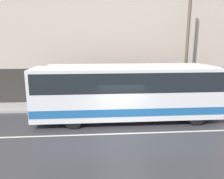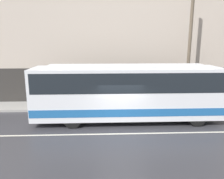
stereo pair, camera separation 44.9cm
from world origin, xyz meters
name	(u,v)px [view 2 (the right image)]	position (x,y,z in m)	size (l,w,h in m)	color
ground_plane	(122,134)	(0.00, 0.00, 0.00)	(60.00, 60.00, 0.00)	#333338
sidewalk	(116,105)	(0.00, 5.13, 0.08)	(60.00, 2.26, 0.16)	gray
building_facade	(115,24)	(0.00, 6.40, 6.13)	(60.00, 0.35, 12.67)	#B7A899
lane_stripe	(122,134)	(0.00, 0.00, 0.00)	(54.00, 0.14, 0.01)	beige
transit_bus	(127,90)	(0.48, 2.03, 1.94)	(11.20, 2.54, 3.45)	silver
utility_pole_near	(189,51)	(5.27, 4.87, 4.19)	(0.23, 0.23, 8.07)	brown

